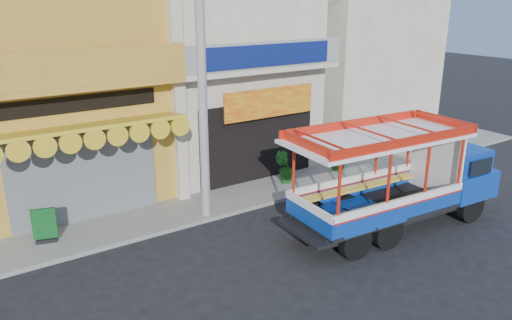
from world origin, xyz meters
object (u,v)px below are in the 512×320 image
Objects in this scene: green_sign at (45,228)px; potted_plant_b at (284,167)px; utility_pole at (206,47)px; songthaew_truck at (409,176)px; potted_plant_c at (338,157)px.

green_sign is 0.85× the size of potted_plant_b.
utility_pole is 29.48× the size of green_sign.
songthaew_truck is 7.05× the size of green_sign.
potted_plant_c is at bearing -140.99° from potted_plant_b.
songthaew_truck reaches higher than potted_plant_b.
potted_plant_c is (5.86, 0.75, -4.41)m from utility_pole.
songthaew_truck is 5.98× the size of potted_plant_b.
songthaew_truck is at bearing 145.25° from potted_plant_b.
utility_pole is at bearing -10.62° from green_sign.
utility_pole is 7.37m from potted_plant_c.
utility_pole is 6.75m from songthaew_truck.
potted_plant_c is (1.36, 4.31, -0.85)m from songthaew_truck.
utility_pole reaches higher than potted_plant_c.
utility_pole is 25.01× the size of potted_plant_b.
utility_pole is 5.59m from potted_plant_b.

